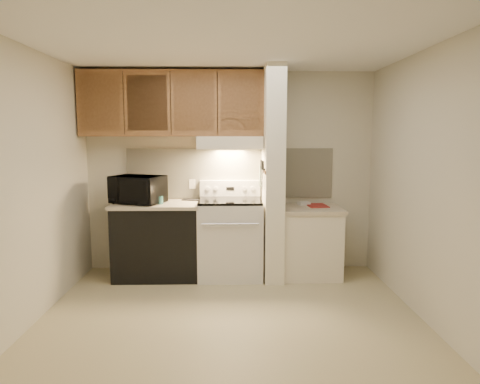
{
  "coord_description": "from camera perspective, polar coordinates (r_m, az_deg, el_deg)",
  "views": [
    {
      "loc": [
        0.01,
        -3.92,
        1.71
      ],
      "look_at": [
        0.11,
        0.75,
        1.09
      ],
      "focal_mm": 32.0,
      "sensor_mm": 36.0,
      "label": 1
    }
  ],
  "objects": [
    {
      "name": "range_backguard",
      "position": [
        5.4,
        -1.32,
        0.52
      ],
      "size": [
        0.76,
        0.08,
        0.2
      ],
      "primitive_type": "cube",
      "color": "silver",
      "rests_on": "range_body"
    },
    {
      "name": "cab_door_d",
      "position": [
        5.1,
        0.1,
        11.76
      ],
      "size": [
        0.46,
        0.01,
        0.63
      ],
      "primitive_type": "cube",
      "color": "brown",
      "rests_on": "upper_cabinets"
    },
    {
      "name": "range_knob_right_inner",
      "position": [
        5.36,
        0.6,
        0.46
      ],
      "size": [
        0.05,
        0.02,
        0.05
      ],
      "primitive_type": "cylinder",
      "rotation": [
        1.57,
        0.0,
        0.0
      ],
      "color": "silver",
      "rests_on": "range_backguard"
    },
    {
      "name": "pillar_trim",
      "position": [
        5.1,
        3.1,
        2.92
      ],
      "size": [
        0.01,
        0.7,
        0.04
      ],
      "primitive_type": "cube",
      "color": "brown",
      "rests_on": "partition_pillar"
    },
    {
      "name": "wall_left",
      "position": [
        4.34,
        -25.86,
        0.69
      ],
      "size": [
        0.02,
        3.0,
        2.5
      ],
      "primitive_type": "cube",
      "color": "beige",
      "rests_on": "floor"
    },
    {
      "name": "backsplash",
      "position": [
        5.43,
        -1.33,
        2.52
      ],
      "size": [
        2.6,
        0.02,
        0.63
      ],
      "primitive_type": "cube",
      "color": "beige",
      "rests_on": "wall_back"
    },
    {
      "name": "left_countertop",
      "position": [
        5.22,
        -11.02,
        -1.63
      ],
      "size": [
        1.04,
        0.67,
        0.04
      ],
      "primitive_type": "cube",
      "color": "beige",
      "rests_on": "dishwasher_front"
    },
    {
      "name": "hood_lip",
      "position": [
        4.99,
        -1.35,
        6.04
      ],
      "size": [
        0.78,
        0.04,
        0.06
      ],
      "primitive_type": "cube",
      "color": "#EDE3CA",
      "rests_on": "range_hood"
    },
    {
      "name": "cab_door_b",
      "position": [
        5.19,
        -12.28,
        11.52
      ],
      "size": [
        0.46,
        0.01,
        0.63
      ],
      "primitive_type": "cube",
      "color": "brown",
      "rests_on": "upper_cabinets"
    },
    {
      "name": "wall_back",
      "position": [
        5.44,
        -1.33,
        2.69
      ],
      "size": [
        3.6,
        2.5,
        0.02
      ],
      "primitive_type": "cube",
      "rotation": [
        1.57,
        0.0,
        0.0
      ],
      "color": "beige",
      "rests_on": "floor"
    },
    {
      "name": "knife_handle_c",
      "position": [
        5.04,
        2.95,
        3.66
      ],
      "size": [
        0.02,
        0.02,
        0.1
      ],
      "primitive_type": "cylinder",
      "color": "black",
      "rests_on": "knife_strip"
    },
    {
      "name": "upper_cabinets",
      "position": [
        5.3,
        -8.99,
        11.51
      ],
      "size": [
        2.18,
        0.33,
        0.77
      ],
      "primitive_type": "cube",
      "color": "brown",
      "rests_on": "wall_back"
    },
    {
      "name": "knife_handle_a",
      "position": [
        4.87,
        3.09,
        3.53
      ],
      "size": [
        0.02,
        0.02,
        0.1
      ],
      "primitive_type": "cylinder",
      "color": "black",
      "rests_on": "knife_strip"
    },
    {
      "name": "knife_blade_a",
      "position": [
        4.91,
        3.06,
        1.8
      ],
      "size": [
        0.01,
        0.03,
        0.16
      ],
      "primitive_type": "cube",
      "color": "silver",
      "rests_on": "knife_strip"
    },
    {
      "name": "cab_gap_a",
      "position": [
        5.24,
        -15.26,
        11.38
      ],
      "size": [
        0.01,
        0.01,
        0.73
      ],
      "primitive_type": "cube",
      "color": "black",
      "rests_on": "upper_cabinets"
    },
    {
      "name": "range_hood",
      "position": [
        5.2,
        -1.34,
        6.6
      ],
      "size": [
        0.78,
        0.44,
        0.15
      ],
      "primitive_type": "cube",
      "color": "#EDE3CA",
      "rests_on": "upper_cabinets"
    },
    {
      "name": "teal_jar",
      "position": [
        5.11,
        -10.68,
        -1.07
      ],
      "size": [
        0.09,
        0.09,
        0.09
      ],
      "primitive_type": "cylinder",
      "rotation": [
        0.0,
        0.0,
        -0.09
      ],
      "color": "#2D6562",
      "rests_on": "left_countertop"
    },
    {
      "name": "ceiling",
      "position": [
        4.0,
        -1.41,
        18.93
      ],
      "size": [
        3.6,
        3.6,
        0.0
      ],
      "primitive_type": "plane",
      "rotation": [
        3.14,
        0.0,
        0.0
      ],
      "color": "white",
      "rests_on": "wall_back"
    },
    {
      "name": "range_knob_left_outer",
      "position": [
        5.36,
        -4.32,
        0.45
      ],
      "size": [
        0.05,
        0.02,
        0.05
      ],
      "primitive_type": "cylinder",
      "rotation": [
        1.57,
        0.0,
        0.0
      ],
      "color": "silver",
      "rests_on": "range_backguard"
    },
    {
      "name": "spoon_rest",
      "position": [
        5.33,
        -6.48,
        -1.05
      ],
      "size": [
        0.24,
        0.13,
        0.02
      ],
      "primitive_type": "cube",
      "rotation": [
        0.0,
        0.0,
        -0.26
      ],
      "color": "black",
      "rests_on": "left_countertop"
    },
    {
      "name": "knife_blade_d",
      "position": [
        5.13,
        2.88,
        2.04
      ],
      "size": [
        0.01,
        0.04,
        0.16
      ],
      "primitive_type": "cube",
      "color": "silver",
      "rests_on": "knife_strip"
    },
    {
      "name": "oven_mitt",
      "position": [
        5.27,
        2.78,
        2.17
      ],
      "size": [
        0.03,
        0.11,
        0.26
      ],
      "primitive_type": "cube",
      "color": "slate",
      "rests_on": "partition_pillar"
    },
    {
      "name": "knife_handle_e",
      "position": [
        5.2,
        2.82,
        3.78
      ],
      "size": [
        0.02,
        0.02,
        0.1
      ],
      "primitive_type": "cylinder",
      "color": "black",
      "rests_on": "knife_strip"
    },
    {
      "name": "knife_strip",
      "position": [
        5.05,
        3.08,
        3.1
      ],
      "size": [
        0.02,
        0.42,
        0.04
      ],
      "primitive_type": "cube",
      "color": "black",
      "rests_on": "partition_pillar"
    },
    {
      "name": "oven_handle",
      "position": [
        4.82,
        -1.32,
        -4.31
      ],
      "size": [
        0.65,
        0.02,
        0.02
      ],
      "primitive_type": "cylinder",
      "rotation": [
        0.0,
        1.57,
        0.0
      ],
      "color": "silver",
      "rests_on": "range_body"
    },
    {
      "name": "cab_door_c",
      "position": [
        5.11,
        -6.14,
        11.7
      ],
      "size": [
        0.46,
        0.01,
        0.63
      ],
      "primitive_type": "cube",
      "color": "brown",
      "rests_on": "upper_cabinets"
    },
    {
      "name": "cooktop",
      "position": [
        5.13,
        -1.32,
        -1.15
      ],
      "size": [
        0.74,
        0.64,
        0.03
      ],
      "primitive_type": "cube",
      "color": "black",
      "rests_on": "range_body"
    },
    {
      "name": "cab_gap_c",
      "position": [
        5.1,
        -3.03,
        11.75
      ],
      "size": [
        0.01,
        0.01,
        0.73
      ],
      "primitive_type": "cube",
      "color": "black",
      "rests_on": "upper_cabinets"
    },
    {
      "name": "outlet",
      "position": [
        5.45,
        -6.38,
        1.07
      ],
      "size": [
        0.08,
        0.01,
        0.12
      ],
      "primitive_type": "cube",
      "color": "#EDE3CA",
      "rests_on": "backsplash"
    },
    {
      "name": "cab_door_a",
      "position": [
        5.32,
        -18.16,
        11.22
      ],
      "size": [
        0.46,
        0.01,
        0.63
      ],
      "primitive_type": "cube",
      "color": "brown",
      "rests_on": "upper_cabinets"
    },
    {
      "name": "range_knob_left_inner",
      "position": [
        5.36,
        -3.25,
        0.45
      ],
      "size": [
        0.05,
        0.02,
        0.05
      ],
      "primitive_type": "cylinder",
      "rotation": [
        1.57,
        0.0,
        0.0
      ],
      "color": "silver",
      "rests_on": "range_backguard"
    },
    {
      "name": "range_body",
      "position": [
        5.22,
        -1.31,
        -6.3
      ],
      "size": [
        0.76,
        0.65,
        0.92
      ],
      "primitive_type": "cube",
      "color": "silver",
      "rests_on": "floor"
    },
    {
      "name": "knife_blade_e",
      "position": [
        5.22,
        2.8,
        2.03
      ],
      "size": [
        0.01,
        0.04,
        0.18
      ],
      "primitive_type": "cube",
      "color": "silver",
      "rests_on": "knife_strip"
    },
    {
      "name": "cab_gap_b",
      "position": [
        5.14,
        -9.23,
        11.63
      ],
      "size": [
        0.01,
        0.01,
        0.73
      ],
      "primitive_type": "cube",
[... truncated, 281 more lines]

